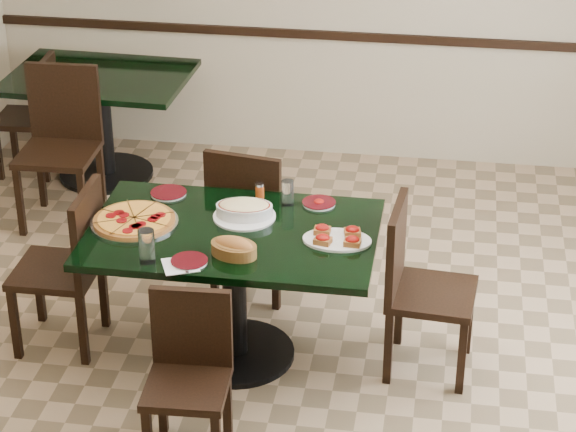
% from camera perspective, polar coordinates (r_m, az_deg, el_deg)
% --- Properties ---
extents(floor, '(5.50, 5.50, 0.00)m').
position_cam_1_polar(floor, '(5.89, -0.26, -7.75)').
color(floor, '#8D7151').
rests_on(floor, ground).
extents(room_shell, '(5.50, 5.50, 5.50)m').
position_cam_1_polar(room_shell, '(6.85, 10.65, 8.05)').
color(room_shell, white).
rests_on(room_shell, floor).
extents(main_table, '(1.45, 0.93, 0.75)m').
position_cam_1_polar(main_table, '(5.69, -2.78, -2.35)').
color(main_table, black).
rests_on(main_table, floor).
extents(back_table, '(1.23, 0.91, 0.75)m').
position_cam_1_polar(back_table, '(7.81, -9.47, 5.54)').
color(back_table, black).
rests_on(back_table, floor).
extents(chair_far, '(0.50, 0.50, 0.93)m').
position_cam_1_polar(chair_far, '(6.25, -1.93, 0.10)').
color(chair_far, black).
rests_on(chair_far, floor).
extents(chair_near, '(0.39, 0.39, 0.80)m').
position_cam_1_polar(chair_near, '(5.15, -5.04, -7.66)').
color(chair_near, black).
rests_on(chair_near, floor).
extents(chair_right, '(0.46, 0.46, 0.92)m').
position_cam_1_polar(chair_right, '(5.67, 6.52, -3.23)').
color(chair_right, black).
rests_on(chair_right, floor).
extents(chair_left, '(0.43, 0.43, 0.91)m').
position_cam_1_polar(chair_left, '(5.93, -10.99, -2.19)').
color(chair_left, black).
rests_on(chair_left, floor).
extents(back_chair_near, '(0.48, 0.48, 1.00)m').
position_cam_1_polar(back_chair_near, '(7.27, -11.45, 4.03)').
color(back_chair_near, black).
rests_on(back_chair_near, floor).
extents(back_chair_left, '(0.41, 0.41, 0.83)m').
position_cam_1_polar(back_chair_left, '(7.99, -12.72, 5.26)').
color(back_chair_left, black).
rests_on(back_chair_left, floor).
extents(pepperoni_pizza, '(0.44, 0.44, 0.04)m').
position_cam_1_polar(pepperoni_pizza, '(5.71, -7.81, -0.21)').
color(pepperoni_pizza, silver).
rests_on(pepperoni_pizza, main_table).
extents(lasagna_casserole, '(0.32, 0.32, 0.09)m').
position_cam_1_polar(lasagna_casserole, '(5.70, -2.24, 0.33)').
color(lasagna_casserole, silver).
rests_on(lasagna_casserole, main_table).
extents(bread_basket, '(0.27, 0.22, 0.10)m').
position_cam_1_polar(bread_basket, '(5.36, -2.77, -1.61)').
color(bread_basket, brown).
rests_on(bread_basket, main_table).
extents(bruschetta_platter, '(0.34, 0.24, 0.05)m').
position_cam_1_polar(bruschetta_platter, '(5.49, 2.51, -1.09)').
color(bruschetta_platter, silver).
rests_on(bruschetta_platter, main_table).
extents(side_plate_near, '(0.18, 0.18, 0.02)m').
position_cam_1_polar(side_plate_near, '(5.33, -5.04, -2.30)').
color(side_plate_near, silver).
rests_on(side_plate_near, main_table).
extents(side_plate_far_r, '(0.18, 0.18, 0.03)m').
position_cam_1_polar(side_plate_far_r, '(5.85, 1.58, 0.68)').
color(side_plate_far_r, silver).
rests_on(side_plate_far_r, main_table).
extents(side_plate_far_l, '(0.19, 0.19, 0.02)m').
position_cam_1_polar(side_plate_far_l, '(5.98, -6.09, 1.17)').
color(side_plate_far_l, silver).
rests_on(side_plate_far_l, main_table).
extents(napkin_setting, '(0.21, 0.21, 0.01)m').
position_cam_1_polar(napkin_setting, '(5.31, -5.47, -2.50)').
color(napkin_setting, white).
rests_on(napkin_setting, main_table).
extents(water_glass_a, '(0.06, 0.06, 0.14)m').
position_cam_1_polar(water_glass_a, '(5.81, -0.02, 1.18)').
color(water_glass_a, white).
rests_on(water_glass_a, main_table).
extents(water_glass_b, '(0.08, 0.08, 0.17)m').
position_cam_1_polar(water_glass_b, '(5.32, -7.19, -1.53)').
color(water_glass_b, white).
rests_on(water_glass_b, main_table).
extents(pepper_shaker, '(0.05, 0.05, 0.08)m').
position_cam_1_polar(pepper_shaker, '(5.90, -1.44, 1.31)').
color(pepper_shaker, '#BB5013').
rests_on(pepper_shaker, main_table).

